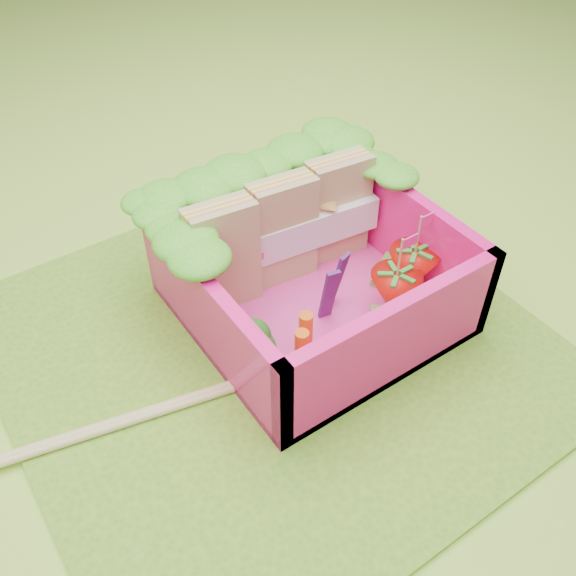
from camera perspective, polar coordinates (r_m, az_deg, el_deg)
The scene contains 13 objects.
ground at distance 3.39m, azimuth -1.49°, elevation -5.32°, with size 14.00×14.00×0.00m, color #A0DE3E.
placemat at distance 3.38m, azimuth -1.50°, elevation -5.15°, with size 2.60×2.60×0.03m, color #5C9922.
bento_floor at distance 3.52m, azimuth 2.20°, elevation -1.61°, with size 1.30×1.30×0.05m, color #E53A96.
bento_box at distance 3.35m, azimuth 2.31°, elevation 1.40°, with size 1.30×1.30×0.55m.
lettuce_ruffle at distance 3.45m, azimuth -2.21°, elevation 9.84°, with size 1.43×0.83×0.11m.
sandwich_stack at distance 3.48m, azimuth -0.42°, elevation 5.10°, with size 1.14×0.30×0.63m.
broccoli at distance 3.02m, azimuth -2.70°, elevation -5.56°, with size 0.31×0.31×0.27m.
carrot_sticks at distance 3.13m, azimuth 1.40°, elevation -4.87°, with size 0.15×0.15×0.27m.
purple_wedges at distance 3.32m, azimuth 4.03°, elevation 0.09°, with size 0.18×0.10×0.38m.
strawberry_left at distance 3.39m, azimuth 9.42°, elevation -0.52°, with size 0.27×0.27×0.51m.
strawberry_right at distance 3.54m, azimuth 10.96°, elevation 1.49°, with size 0.27×0.27×0.51m.
snap_peas at distance 3.55m, azimuth 9.46°, elevation -0.73°, with size 0.63×0.62×0.05m.
chopsticks at distance 3.15m, azimuth -18.05°, elevation -12.34°, with size 2.35×0.55×0.04m.
Camera 1 is at (-1.19, -1.88, 2.55)m, focal length 40.00 mm.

